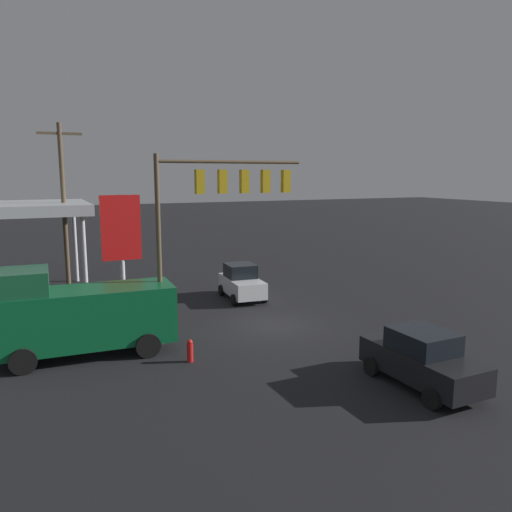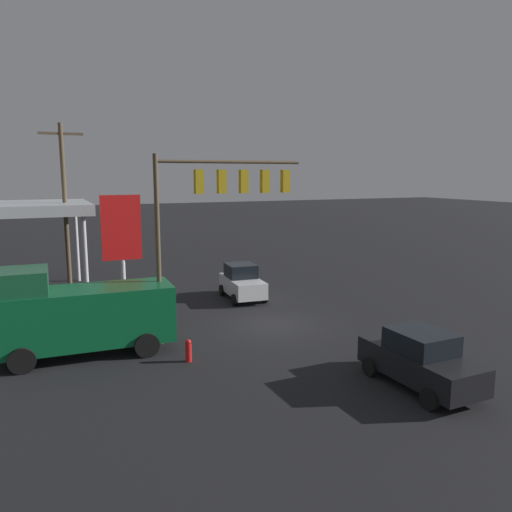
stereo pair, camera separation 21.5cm
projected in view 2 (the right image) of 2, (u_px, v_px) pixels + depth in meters
ground_plane at (273, 324)px, 23.67m from camera, size 200.00×200.00×0.00m
traffic_signal_assembly at (219, 198)px, 21.11m from camera, size 6.54×0.43×7.86m
utility_pole at (65, 206)px, 28.79m from camera, size 2.40×0.26×9.91m
gas_station_canopy at (1, 210)px, 28.12m from camera, size 9.45×7.40×5.43m
price_sign at (121, 232)px, 25.61m from camera, size 2.00×0.27×6.01m
sedan_far at (420, 359)px, 16.61m from camera, size 2.15×4.44×1.93m
hatchback_crossing at (242, 282)px, 28.45m from camera, size 2.18×3.91×1.97m
delivery_truck at (79, 314)px, 19.36m from camera, size 6.88×2.75×3.58m
fire_hydrant at (189, 350)px, 18.92m from camera, size 0.24×0.24×0.88m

